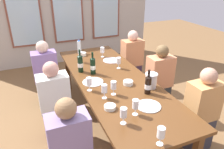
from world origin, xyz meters
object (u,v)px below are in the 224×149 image
at_px(wine_glass_2, 114,86).
at_px(seated_person_3, 201,112).
at_px(wine_glass_0, 89,82).
at_px(wine_glass_7, 104,89).
at_px(seated_person_5, 159,81).
at_px(wine_glass_6, 102,50).
at_px(wine_glass_4, 81,55).
at_px(dining_table, 113,83).
at_px(tasting_bowl_2, 128,83).
at_px(wine_glass_3, 124,113).
at_px(seated_person_1, 132,61).
at_px(wine_bottle_1, 148,85).
at_px(tasting_bowl_1, 110,107).
at_px(wine_bottle_0, 93,66).
at_px(seated_person_4, 55,104).
at_px(white_plate_2, 111,60).
at_px(wine_glass_1, 161,133).
at_px(white_plate_1, 93,82).
at_px(wine_glass_8, 136,105).
at_px(tasting_bowl_0, 83,54).
at_px(water_bottle, 79,47).
at_px(metal_pitcher, 151,80).
at_px(seated_person_0, 46,75).
at_px(white_plate_0, 149,106).
at_px(wine_bottle_2, 80,63).

bearing_deg(wine_glass_2, seated_person_3, -26.16).
height_order(wine_glass_0, wine_glass_7, same).
height_order(wine_glass_0, seated_person_5, seated_person_5).
distance_m(wine_glass_6, seated_person_5, 1.08).
height_order(wine_glass_2, wine_glass_7, same).
bearing_deg(wine_glass_4, wine_glass_2, -85.48).
height_order(dining_table, tasting_bowl_2, tasting_bowl_2).
relative_size(wine_glass_3, seated_person_1, 0.16).
height_order(wine_bottle_1, tasting_bowl_1, wine_bottle_1).
bearing_deg(seated_person_1, wine_bottle_0, -144.96).
relative_size(wine_bottle_0, seated_person_4, 0.29).
bearing_deg(wine_bottle_0, white_plate_2, 39.89).
relative_size(wine_glass_0, wine_glass_2, 1.00).
height_order(tasting_bowl_2, wine_glass_4, wine_glass_4).
height_order(wine_bottle_0, wine_glass_1, wine_bottle_0).
relative_size(white_plate_1, wine_glass_6, 1.57).
bearing_deg(seated_person_3, wine_glass_1, -154.30).
bearing_deg(seated_person_4, wine_glass_6, 40.87).
xyz_separation_m(white_plate_2, wine_glass_0, (-0.62, -0.80, 0.12)).
bearing_deg(wine_glass_8, tasting_bowl_0, 90.87).
bearing_deg(tasting_bowl_1, seated_person_3, -10.73).
bearing_deg(wine_glass_7, wine_glass_0, 114.20).
bearing_deg(seated_person_5, wine_glass_1, -124.33).
bearing_deg(wine_glass_7, water_bottle, 85.38).
bearing_deg(wine_glass_4, wine_glass_6, 12.25).
height_order(water_bottle, wine_glass_7, water_bottle).
height_order(wine_bottle_1, wine_glass_1, wine_bottle_1).
xyz_separation_m(wine_bottle_1, wine_glass_6, (-0.07, 1.36, 0.00)).
distance_m(dining_table, seated_person_1, 1.25).
relative_size(wine_glass_2, wine_glass_3, 1.00).
height_order(wine_glass_7, seated_person_5, seated_person_5).
relative_size(wine_bottle_1, wine_glass_1, 1.77).
bearing_deg(dining_table, seated_person_5, 2.49).
xyz_separation_m(wine_bottle_0, seated_person_5, (1.00, -0.22, -0.34)).
relative_size(wine_bottle_1, tasting_bowl_1, 2.41).
distance_m(wine_glass_2, wine_glass_4, 1.14).
height_order(metal_pitcher, wine_glass_0, metal_pitcher).
height_order(tasting_bowl_2, seated_person_0, seated_person_0).
bearing_deg(wine_bottle_1, white_plate_0, -118.37).
distance_m(metal_pitcher, seated_person_1, 1.47).
distance_m(dining_table, seated_person_3, 1.18).
bearing_deg(seated_person_1, wine_glass_2, -125.32).
height_order(tasting_bowl_1, wine_glass_7, wine_glass_7).
distance_m(wine_glass_6, seated_person_4, 1.31).
height_order(tasting_bowl_1, water_bottle, water_bottle).
bearing_deg(tasting_bowl_2, metal_pitcher, -37.57).
bearing_deg(dining_table, wine_bottle_2, 131.79).
distance_m(metal_pitcher, tasting_bowl_1, 0.70).
xyz_separation_m(white_plate_1, wine_glass_7, (0.00, -0.43, 0.12)).
xyz_separation_m(water_bottle, seated_person_4, (-0.64, -1.17, -0.33)).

